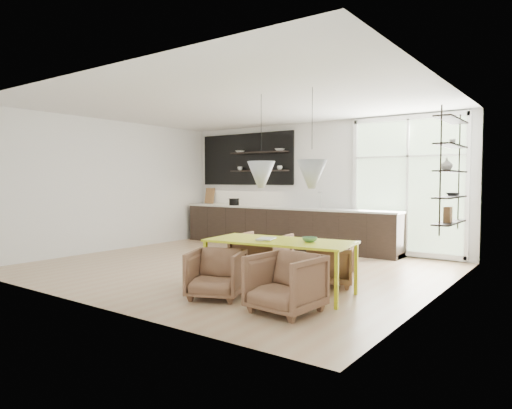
{
  "coord_description": "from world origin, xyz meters",
  "views": [
    {
      "loc": [
        5.07,
        -6.34,
        1.56
      ],
      "look_at": [
        0.06,
        0.6,
        1.11
      ],
      "focal_mm": 32.0,
      "sensor_mm": 36.0,
      "label": 1
    }
  ],
  "objects_px": {
    "dining_table": "(280,244)",
    "armchair_back_left": "(262,256)",
    "armchair_front_left": "(216,274)",
    "armchair_back_right": "(331,265)",
    "wire_stool": "(215,262)",
    "armchair_front_right": "(286,283)"
  },
  "relations": [
    {
      "from": "dining_table",
      "to": "armchair_back_right",
      "type": "bearing_deg",
      "value": 59.93
    },
    {
      "from": "armchair_back_left",
      "to": "armchair_back_right",
      "type": "distance_m",
      "value": 1.12
    },
    {
      "from": "dining_table",
      "to": "armchair_back_left",
      "type": "relative_size",
      "value": 2.62
    },
    {
      "from": "armchair_front_left",
      "to": "armchair_front_right",
      "type": "xyz_separation_m",
      "value": [
        1.1,
        -0.03,
        0.03
      ]
    },
    {
      "from": "armchair_back_right",
      "to": "armchair_back_left",
      "type": "bearing_deg",
      "value": -7.86
    },
    {
      "from": "armchair_back_left",
      "to": "armchair_back_right",
      "type": "bearing_deg",
      "value": -174.45
    },
    {
      "from": "armchair_front_right",
      "to": "wire_stool",
      "type": "distance_m",
      "value": 2.07
    },
    {
      "from": "armchair_back_left",
      "to": "wire_stool",
      "type": "bearing_deg",
      "value": 30.45
    },
    {
      "from": "armchair_back_left",
      "to": "armchair_front_left",
      "type": "relative_size",
      "value": 1.14
    },
    {
      "from": "armchair_back_left",
      "to": "armchair_front_left",
      "type": "distance_m",
      "value": 1.33
    },
    {
      "from": "armchair_back_left",
      "to": "armchair_front_right",
      "type": "height_order",
      "value": "armchair_back_left"
    },
    {
      "from": "dining_table",
      "to": "armchair_back_right",
      "type": "relative_size",
      "value": 3.15
    },
    {
      "from": "dining_table",
      "to": "armchair_back_left",
      "type": "height_order",
      "value": "dining_table"
    },
    {
      "from": "dining_table",
      "to": "wire_stool",
      "type": "relative_size",
      "value": 4.87
    },
    {
      "from": "wire_stool",
      "to": "armchair_back_left",
      "type": "bearing_deg",
      "value": 38.45
    },
    {
      "from": "armchair_back_right",
      "to": "wire_stool",
      "type": "bearing_deg",
      "value": 1.94
    },
    {
      "from": "wire_stool",
      "to": "armchair_front_right",
      "type": "bearing_deg",
      "value": -25.63
    },
    {
      "from": "dining_table",
      "to": "wire_stool",
      "type": "xyz_separation_m",
      "value": [
        -1.29,
        0.14,
        -0.41
      ]
    },
    {
      "from": "dining_table",
      "to": "armchair_front_left",
      "type": "relative_size",
      "value": 2.99
    },
    {
      "from": "armchair_back_left",
      "to": "armchair_front_right",
      "type": "distance_m",
      "value": 1.87
    },
    {
      "from": "dining_table",
      "to": "armchair_front_right",
      "type": "relative_size",
      "value": 2.74
    },
    {
      "from": "armchair_back_right",
      "to": "armchair_front_right",
      "type": "xyz_separation_m",
      "value": [
        0.21,
        -1.61,
        0.05
      ]
    }
  ]
}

